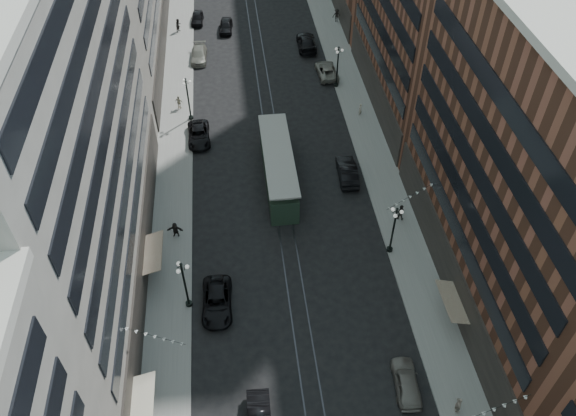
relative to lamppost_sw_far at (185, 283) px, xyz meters
name	(u,v)px	position (x,y,z in m)	size (l,w,h in m)	color
ground	(265,91)	(9.20, 32.00, -3.10)	(220.00, 220.00, 0.00)	black
sidewalk_west	(179,56)	(-1.80, 42.00, -3.02)	(4.00, 180.00, 0.15)	gray
sidewalk_east	(336,47)	(20.20, 42.00, -3.02)	(4.00, 180.00, 0.15)	gray
rail_west	(253,52)	(8.50, 42.00, -3.09)	(0.12, 180.00, 0.02)	#2D2D33
rail_east	(263,52)	(9.90, 42.00, -3.09)	(0.12, 180.00, 0.02)	#2D2D33
building_west_mid	(58,147)	(-7.80, 5.00, 10.90)	(8.00, 36.00, 28.00)	gray
building_east_mid	(526,177)	(26.20, 0.00, 8.90)	(8.00, 30.00, 24.00)	brown
lamppost_sw_far	(185,283)	(0.00, 0.00, 0.00)	(1.03, 1.14, 5.52)	black
lamppost_sw_mid	(188,98)	(0.00, 27.00, 0.00)	(1.03, 1.14, 5.52)	black
lamppost_se_far	(394,229)	(18.40, 4.00, 0.00)	(1.03, 1.14, 5.52)	black
lamppost_se_mid	(338,65)	(18.40, 32.00, 0.00)	(1.03, 1.14, 5.52)	black
streetcar	(278,168)	(9.20, 15.03, -1.39)	(2.97, 13.40, 3.71)	#243829
car_2	(217,302)	(2.40, -0.40, -2.35)	(2.48, 5.38, 1.49)	black
car_4	(407,382)	(16.31, -9.40, -2.34)	(1.79, 4.45, 1.52)	slate
pedestrian_2	(151,263)	(-3.30, 4.15, -2.01)	(0.91, 0.50, 1.88)	black
pedestrian_4	(458,405)	(19.46, -11.72, -2.10)	(0.99, 0.45, 1.69)	#B7A898
car_7	(199,135)	(0.95, 22.94, -2.36)	(2.44, 5.29, 1.47)	black
car_8	(199,55)	(1.02, 40.87, -2.35)	(2.08, 5.12, 1.48)	gray
car_9	(197,18)	(0.80, 51.76, -2.37)	(1.71, 4.24, 1.44)	black
car_10	(347,171)	(16.44, 14.64, -2.24)	(1.81, 5.19, 1.71)	black
car_11	(327,70)	(17.60, 34.86, -2.37)	(2.42, 5.24, 1.46)	gray
car_12	(306,42)	(16.00, 42.37, -2.22)	(2.46, 6.06, 1.76)	black
car_13	(226,26)	(4.97, 48.65, -2.32)	(1.83, 4.55, 1.55)	black
pedestrian_5	(175,230)	(-1.27, 8.17, -2.13)	(1.51, 0.43, 1.63)	black
pedestrian_6	(179,102)	(-1.36, 29.29, -2.07)	(1.02, 0.46, 1.74)	#BCB49B
pedestrian_7	(400,212)	(20.34, 7.95, -2.08)	(0.84, 0.46, 1.74)	black
pedestrian_8	(360,109)	(20.09, 25.48, -2.19)	(0.55, 0.36, 1.51)	#C1B5A0
pedestrian_9	(337,15)	(21.55, 49.43, -1.98)	(1.25, 0.52, 1.94)	black
pedestrian_extra_1	(179,25)	(-1.84, 48.97, -1.98)	(0.93, 0.51, 1.92)	black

